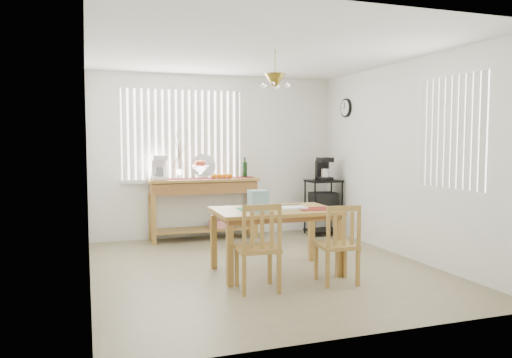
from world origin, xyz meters
name	(u,v)px	position (x,y,z in m)	size (l,w,h in m)	color
ground	(263,269)	(0.00, 0.00, -0.01)	(4.00, 4.50, 0.01)	gray
room_shell	(263,129)	(0.00, 0.02, 1.69)	(4.20, 4.70, 2.70)	white
sideboard	(204,194)	(-0.27, 1.99, 0.72)	(1.71, 0.48, 0.96)	#A97E39
sideboard_items	(187,169)	(-0.54, 2.00, 1.11)	(1.62, 0.41, 0.74)	maroon
wire_cart	(323,202)	(1.69, 1.76, 0.54)	(0.53, 0.43, 0.91)	black
cart_items	(323,170)	(1.69, 1.77, 1.08)	(0.21, 0.26, 0.37)	black
dining_table	(275,216)	(0.07, -0.22, 0.67)	(1.43, 0.94, 0.76)	#A97E39
table_items	(267,203)	(-0.07, -0.34, 0.85)	(1.08, 0.53, 0.24)	#157860
chair_left	(258,248)	(-0.36, -0.86, 0.45)	(0.46, 0.46, 0.92)	#A97E39
chair_right	(338,245)	(0.55, -0.89, 0.43)	(0.44, 0.44, 0.87)	#A97E39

